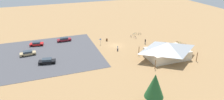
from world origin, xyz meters
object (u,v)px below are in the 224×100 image
Objects in this scene: bike_pavilion at (167,49)px; bicycle_white_trailside at (178,44)px; bicycle_green_near_sign at (179,43)px; bicycle_yellow_back_row at (175,46)px; bicycle_red_yard_right at (184,45)px; car_tan_near_entry at (28,53)px; lot_sign at (100,41)px; bicycle_purple_lone_west at (135,37)px; visitor_at_bikes at (118,48)px; bicycle_blue_yard_front at (131,36)px; pine_center at (155,86)px; visitor_by_pavilion at (145,41)px; car_red_by_curb at (37,44)px; car_maroon_inner_stall at (64,39)px; bicycle_orange_edge_north at (165,43)px; trash_bin at (107,40)px; bicycle_black_yard_center at (139,34)px; car_black_far_end at (47,61)px; bicycle_teal_lone_east at (135,34)px.

bicycle_white_trailside is at bearing -142.89° from bike_pavilion.
bicycle_yellow_back_row is (3.13, 2.13, 0.01)m from bicycle_green_near_sign.
bicycle_red_yard_right is 50.01m from car_tan_near_entry.
lot_sign is 26.07m from bicycle_white_trailside.
visitor_at_bikes is (10.05, 8.31, 0.53)m from bicycle_purple_lone_west.
visitor_at_bikes is (11.63, -9.63, -1.75)m from bike_pavilion.
bicycle_blue_yard_front is (12.98, -11.34, 0.04)m from bicycle_green_near_sign.
pine_center is 27.27m from visitor_at_bikes.
bicycle_purple_lone_west is (-13.63, -1.48, -1.05)m from lot_sign.
bicycle_purple_lone_west is 0.88× the size of visitor_by_pavilion.
car_red_by_curb is (44.55, -15.94, 0.35)m from bicycle_white_trailside.
car_maroon_inner_stall is 14.36m from car_tan_near_entry.
bicycle_red_yard_right is at bearing 149.55° from bicycle_orange_edge_north.
lot_sign reaches higher than visitor_by_pavilion.
trash_bin is 9.64m from bicycle_blue_yard_front.
bicycle_yellow_back_row reaches higher than bicycle_green_near_sign.
bike_pavilion is at bearing 85.57° from bicycle_black_yard_center.
bicycle_yellow_back_row is (-9.85, 13.47, -0.02)m from bicycle_blue_yard_front.
car_black_far_end reaches higher than bicycle_blue_yard_front.
bike_pavilion is 2.84× the size of car_maroon_inner_stall.
car_maroon_inner_stall is (33.72, -17.75, 0.37)m from bicycle_yellow_back_row.
bicycle_orange_edge_north is at bearing -30.45° from bicycle_red_yard_right.
bicycle_yellow_back_row is 38.11m from car_maroon_inner_stall.
bicycle_teal_lone_east is at bearing -21.76° from bicycle_black_yard_center.
bicycle_green_near_sign is (-22.61, 10.84, -0.10)m from trash_bin.
bicycle_black_yard_center is at bearing -172.09° from trash_bin.
bicycle_black_yard_center is 0.83× the size of visitor_by_pavilion.
bicycle_blue_yard_front is 13.42m from visitor_at_bikes.
bicycle_purple_lone_west reaches higher than bicycle_white_trailside.
visitor_at_bikes is (-0.49, 9.32, 0.44)m from trash_bin.
trash_bin reaches higher than bicycle_blue_yard_front.
bicycle_yellow_back_row is at bearing 155.08° from lot_sign.
bicycle_purple_lone_west is (1.58, 3.57, -0.03)m from bicycle_teal_lone_east.
car_black_far_end reaches higher than car_red_by_curb.
visitor_by_pavilion is (-34.88, 10.87, 0.23)m from car_red_by_curb.
car_tan_near_entry reaches higher than bicycle_blue_yard_front.
lot_sign is at bearing -18.00° from bicycle_green_near_sign.
bike_pavilion is 9.75m from bicycle_yellow_back_row.
visitor_at_bikes is (18.98, -3.65, 0.53)m from bicycle_yellow_back_row.
bicycle_blue_yard_front is at bearing -108.27° from pine_center.
lot_sign is at bearing -88.99° from pine_center.
bicycle_blue_yard_front is 12.88m from bicycle_orange_edge_north.
bicycle_red_yard_right is (-26.07, 10.53, -1.02)m from lot_sign.
trash_bin is 0.54× the size of bicycle_red_yard_right.
bicycle_black_yard_center is (-1.61, 0.64, 0.00)m from bicycle_teal_lone_east.
bicycle_red_yard_right is 0.37× the size of car_red_by_curb.
trash_bin is at bearing -25.62° from bicycle_green_near_sign.
car_red_by_curb reaches higher than bicycle_red_yard_right.
bike_pavilion is at bearing 97.31° from bicycle_blue_yard_front.
bicycle_teal_lone_east is (-14.62, -38.75, -3.99)m from pine_center.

